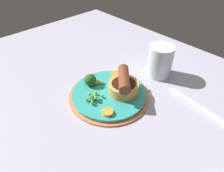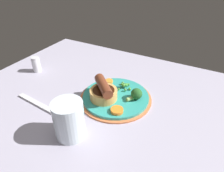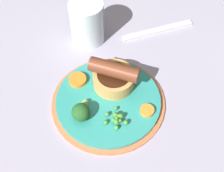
{
  "view_description": "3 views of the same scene",
  "coord_description": "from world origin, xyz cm",
  "px_view_note": "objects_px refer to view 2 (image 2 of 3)",
  "views": [
    {
      "loc": [
        -36.99,
        33.78,
        42.08
      ],
      "look_at": [
        -4.51,
        3.26,
        5.43
      ],
      "focal_mm": 32.0,
      "sensor_mm": 36.0,
      "label": 1
    },
    {
      "loc": [
        18.66,
        -41.03,
        42.72
      ],
      "look_at": [
        -6.79,
        5.54,
        7.14
      ],
      "focal_mm": 32.0,
      "sensor_mm": 36.0,
      "label": 2
    },
    {
      "loc": [
        8.6,
        37.26,
        56.88
      ],
      "look_at": [
        -6.77,
        3.04,
        5.7
      ],
      "focal_mm": 50.0,
      "sensor_mm": 36.0,
      "label": 3
    }
  ],
  "objects_px": {
    "carrot_slice_3": "(117,110)",
    "fork": "(39,104)",
    "drinking_glass": "(69,120)",
    "salt_shaker": "(36,64)",
    "dinner_plate": "(116,97)",
    "pea_pile": "(125,85)",
    "carrot_slice_1": "(109,81)",
    "sausage_pudding": "(104,92)",
    "broccoli_floret_near": "(136,94)"
  },
  "relations": [
    {
      "from": "salt_shaker",
      "to": "drinking_glass",
      "type": "bearing_deg",
      "value": -31.53
    },
    {
      "from": "pea_pile",
      "to": "carrot_slice_3",
      "type": "xyz_separation_m",
      "value": [
        0.03,
        -0.12,
        -0.0
      ]
    },
    {
      "from": "sausage_pudding",
      "to": "drinking_glass",
      "type": "relative_size",
      "value": 0.92
    },
    {
      "from": "dinner_plate",
      "to": "fork",
      "type": "relative_size",
      "value": 1.29
    },
    {
      "from": "fork",
      "to": "salt_shaker",
      "type": "height_order",
      "value": "salt_shaker"
    },
    {
      "from": "carrot_slice_3",
      "to": "drinking_glass",
      "type": "height_order",
      "value": "drinking_glass"
    },
    {
      "from": "sausage_pudding",
      "to": "fork",
      "type": "xyz_separation_m",
      "value": [
        -0.17,
        -0.11,
        -0.04
      ]
    },
    {
      "from": "drinking_glass",
      "to": "dinner_plate",
      "type": "bearing_deg",
      "value": 80.57
    },
    {
      "from": "broccoli_floret_near",
      "to": "carrot_slice_3",
      "type": "height_order",
      "value": "broccoli_floret_near"
    },
    {
      "from": "carrot_slice_3",
      "to": "fork",
      "type": "bearing_deg",
      "value": -162.42
    },
    {
      "from": "dinner_plate",
      "to": "sausage_pudding",
      "type": "relative_size",
      "value": 2.46
    },
    {
      "from": "pea_pile",
      "to": "broccoli_floret_near",
      "type": "height_order",
      "value": "broccoli_floret_near"
    },
    {
      "from": "dinner_plate",
      "to": "sausage_pudding",
      "type": "distance_m",
      "value": 0.05
    },
    {
      "from": "carrot_slice_3",
      "to": "dinner_plate",
      "type": "bearing_deg",
      "value": 120.47
    },
    {
      "from": "carrot_slice_3",
      "to": "salt_shaker",
      "type": "distance_m",
      "value": 0.41
    },
    {
      "from": "sausage_pudding",
      "to": "carrot_slice_1",
      "type": "xyz_separation_m",
      "value": [
        -0.03,
        0.09,
        -0.02
      ]
    },
    {
      "from": "dinner_plate",
      "to": "drinking_glass",
      "type": "bearing_deg",
      "value": -99.43
    },
    {
      "from": "pea_pile",
      "to": "salt_shaker",
      "type": "distance_m",
      "value": 0.37
    },
    {
      "from": "broccoli_floret_near",
      "to": "fork",
      "type": "distance_m",
      "value": 0.31
    },
    {
      "from": "carrot_slice_1",
      "to": "fork",
      "type": "bearing_deg",
      "value": -124.66
    },
    {
      "from": "sausage_pudding",
      "to": "fork",
      "type": "relative_size",
      "value": 0.52
    },
    {
      "from": "broccoli_floret_near",
      "to": "drinking_glass",
      "type": "relative_size",
      "value": 0.48
    },
    {
      "from": "broccoli_floret_near",
      "to": "carrot_slice_3",
      "type": "bearing_deg",
      "value": -160.97
    },
    {
      "from": "broccoli_floret_near",
      "to": "carrot_slice_3",
      "type": "xyz_separation_m",
      "value": [
        -0.02,
        -0.08,
        -0.01
      ]
    },
    {
      "from": "dinner_plate",
      "to": "pea_pile",
      "type": "bearing_deg",
      "value": 82.94
    },
    {
      "from": "carrot_slice_1",
      "to": "carrot_slice_3",
      "type": "height_order",
      "value": "carrot_slice_3"
    },
    {
      "from": "broccoli_floret_near",
      "to": "salt_shaker",
      "type": "bearing_deg",
      "value": 124.86
    },
    {
      "from": "fork",
      "to": "drinking_glass",
      "type": "distance_m",
      "value": 0.18
    },
    {
      "from": "carrot_slice_3",
      "to": "drinking_glass",
      "type": "xyz_separation_m",
      "value": [
        -0.07,
        -0.12,
        0.03
      ]
    },
    {
      "from": "sausage_pudding",
      "to": "carrot_slice_3",
      "type": "distance_m",
      "value": 0.08
    },
    {
      "from": "carrot_slice_3",
      "to": "salt_shaker",
      "type": "bearing_deg",
      "value": 168.66
    },
    {
      "from": "broccoli_floret_near",
      "to": "dinner_plate",
      "type": "bearing_deg",
      "value": 138.4
    },
    {
      "from": "fork",
      "to": "drinking_glass",
      "type": "xyz_separation_m",
      "value": [
        0.17,
        -0.05,
        0.05
      ]
    },
    {
      "from": "pea_pile",
      "to": "carrot_slice_1",
      "type": "bearing_deg",
      "value": 175.39
    },
    {
      "from": "dinner_plate",
      "to": "carrot_slice_3",
      "type": "bearing_deg",
      "value": -59.53
    },
    {
      "from": "pea_pile",
      "to": "carrot_slice_3",
      "type": "distance_m",
      "value": 0.13
    },
    {
      "from": "salt_shaker",
      "to": "sausage_pudding",
      "type": "bearing_deg",
      "value": -7.36
    },
    {
      "from": "pea_pile",
      "to": "broccoli_floret_near",
      "type": "bearing_deg",
      "value": -33.27
    },
    {
      "from": "broccoli_floret_near",
      "to": "carrot_slice_1",
      "type": "height_order",
      "value": "broccoli_floret_near"
    },
    {
      "from": "fork",
      "to": "salt_shaker",
      "type": "relative_size",
      "value": 2.95
    },
    {
      "from": "sausage_pudding",
      "to": "drinking_glass",
      "type": "distance_m",
      "value": 0.16
    },
    {
      "from": "carrot_slice_3",
      "to": "sausage_pudding",
      "type": "bearing_deg",
      "value": 150.77
    },
    {
      "from": "fork",
      "to": "drinking_glass",
      "type": "height_order",
      "value": "drinking_glass"
    },
    {
      "from": "sausage_pudding",
      "to": "carrot_slice_1",
      "type": "distance_m",
      "value": 0.1
    },
    {
      "from": "sausage_pudding",
      "to": "broccoli_floret_near",
      "type": "xyz_separation_m",
      "value": [
        0.09,
        0.05,
        -0.01
      ]
    },
    {
      "from": "sausage_pudding",
      "to": "broccoli_floret_near",
      "type": "bearing_deg",
      "value": -109.26
    },
    {
      "from": "sausage_pudding",
      "to": "broccoli_floret_near",
      "type": "height_order",
      "value": "sausage_pudding"
    },
    {
      "from": "fork",
      "to": "salt_shaker",
      "type": "xyz_separation_m",
      "value": [
        -0.16,
        0.16,
        0.03
      ]
    },
    {
      "from": "carrot_slice_3",
      "to": "drinking_glass",
      "type": "bearing_deg",
      "value": -120.45
    },
    {
      "from": "sausage_pudding",
      "to": "fork",
      "type": "bearing_deg",
      "value": 76.65
    }
  ]
}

